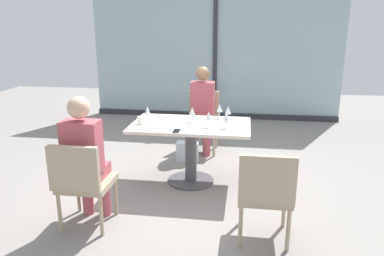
# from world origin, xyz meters

# --- Properties ---
(ground_plane) EXTENTS (12.00, 12.00, 0.00)m
(ground_plane) POSITION_xyz_m (0.00, 0.00, 0.00)
(ground_plane) COLOR gray
(window_wall_backdrop) EXTENTS (4.80, 0.10, 2.70)m
(window_wall_backdrop) POSITION_xyz_m (0.00, 3.20, 1.21)
(window_wall_backdrop) COLOR #9AB7BC
(window_wall_backdrop) RESTS_ON ground_plane
(dining_table_main) EXTENTS (1.38, 0.82, 0.73)m
(dining_table_main) POSITION_xyz_m (0.00, 0.00, 0.55)
(dining_table_main) COLOR silver
(dining_table_main) RESTS_ON ground_plane
(chair_near_window) EXTENTS (0.46, 0.51, 0.87)m
(chair_near_window) POSITION_xyz_m (0.00, 1.21, 0.50)
(chair_near_window) COLOR tan
(chair_near_window) RESTS_ON ground_plane
(chair_front_left) EXTENTS (0.46, 0.50, 0.87)m
(chair_front_left) POSITION_xyz_m (-0.83, -1.21, 0.50)
(chair_front_left) COLOR tan
(chair_front_left) RESTS_ON ground_plane
(chair_front_right) EXTENTS (0.46, 0.50, 0.87)m
(chair_front_right) POSITION_xyz_m (0.83, -1.21, 0.50)
(chair_front_right) COLOR tan
(chair_front_right) RESTS_ON ground_plane
(person_near_window) EXTENTS (0.34, 0.39, 1.26)m
(person_near_window) POSITION_xyz_m (-0.00, 1.10, 0.70)
(person_near_window) COLOR #B24C56
(person_near_window) RESTS_ON ground_plane
(person_front_left) EXTENTS (0.34, 0.39, 1.26)m
(person_front_left) POSITION_xyz_m (-0.83, -1.10, 0.70)
(person_front_left) COLOR #B24C56
(person_front_left) RESTS_ON ground_plane
(wine_glass_0) EXTENTS (0.07, 0.07, 0.18)m
(wine_glass_0) POSITION_xyz_m (-0.52, 0.03, 0.86)
(wine_glass_0) COLOR silver
(wine_glass_0) RESTS_ON dining_table_main
(wine_glass_1) EXTENTS (0.07, 0.07, 0.18)m
(wine_glass_1) POSITION_xyz_m (0.42, 0.18, 0.86)
(wine_glass_1) COLOR silver
(wine_glass_1) RESTS_ON dining_table_main
(wine_glass_2) EXTENTS (0.07, 0.07, 0.18)m
(wine_glass_2) POSITION_xyz_m (0.42, -0.12, 0.86)
(wine_glass_2) COLOR silver
(wine_glass_2) RESTS_ON dining_table_main
(wine_glass_3) EXTENTS (0.07, 0.07, 0.18)m
(wine_glass_3) POSITION_xyz_m (0.01, 0.07, 0.86)
(wine_glass_3) COLOR silver
(wine_glass_3) RESTS_ON dining_table_main
(wine_glass_4) EXTENTS (0.07, 0.07, 0.18)m
(wine_glass_4) POSITION_xyz_m (0.31, 0.29, 0.86)
(wine_glass_4) COLOR silver
(wine_glass_4) RESTS_ON dining_table_main
(wine_glass_5) EXTENTS (0.07, 0.07, 0.18)m
(wine_glass_5) POSITION_xyz_m (0.22, -0.11, 0.86)
(wine_glass_5) COLOR silver
(wine_glass_5) RESTS_ON dining_table_main
(coffee_cup) EXTENTS (0.08, 0.08, 0.09)m
(coffee_cup) POSITION_xyz_m (-0.58, -0.10, 0.78)
(coffee_cup) COLOR white
(coffee_cup) RESTS_ON dining_table_main
(cell_phone_on_table) EXTENTS (0.07, 0.14, 0.01)m
(cell_phone_on_table) POSITION_xyz_m (-0.11, -0.32, 0.73)
(cell_phone_on_table) COLOR black
(cell_phone_on_table) RESTS_ON dining_table_main
(handbag_0) EXTENTS (0.31, 0.18, 0.28)m
(handbag_0) POSITION_xyz_m (-0.14, 0.66, 0.14)
(handbag_0) COLOR silver
(handbag_0) RESTS_ON ground_plane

